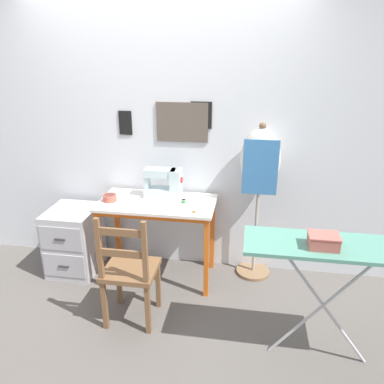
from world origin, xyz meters
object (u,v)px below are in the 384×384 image
(fabric_bowl, at_px, (110,198))
(dress_form, at_px, (260,168))
(sewing_machine, at_px, (165,184))
(ironing_board, at_px, (331,251))
(storage_box, at_px, (323,241))
(wooden_chair, at_px, (129,271))
(scissors, at_px, (197,212))
(filing_cabinet, at_px, (74,240))
(thread_spool_near_machine, at_px, (184,201))

(fabric_bowl, distance_m, dress_form, 1.35)
(sewing_machine, xyz_separation_m, ironing_board, (1.29, -0.93, -0.05))
(fabric_bowl, xyz_separation_m, ironing_board, (1.75, -0.75, 0.05))
(fabric_bowl, height_order, storage_box, storage_box)
(fabric_bowl, bearing_deg, sewing_machine, 20.44)
(sewing_machine, distance_m, fabric_bowl, 0.51)
(sewing_machine, height_order, fabric_bowl, sewing_machine)
(fabric_bowl, bearing_deg, ironing_board, -23.26)
(ironing_board, bearing_deg, wooden_chair, 173.01)
(sewing_machine, relative_size, scissors, 2.45)
(wooden_chair, relative_size, storage_box, 5.04)
(wooden_chair, bearing_deg, filing_cabinet, 140.60)
(ironing_board, xyz_separation_m, storage_box, (-0.07, -0.05, 0.09))
(fabric_bowl, relative_size, storage_box, 0.65)
(filing_cabinet, bearing_deg, scissors, -8.08)
(fabric_bowl, bearing_deg, filing_cabinet, 173.35)
(sewing_machine, bearing_deg, filing_cabinet, -171.93)
(filing_cabinet, distance_m, dress_form, 1.89)
(thread_spool_near_machine, relative_size, wooden_chair, 0.05)
(fabric_bowl, xyz_separation_m, filing_cabinet, (-0.42, 0.05, -0.49))
(sewing_machine, relative_size, filing_cabinet, 0.54)
(thread_spool_near_machine, height_order, dress_form, dress_form)
(scissors, bearing_deg, fabric_bowl, 171.19)
(thread_spool_near_machine, bearing_deg, filing_cabinet, -179.60)
(scissors, xyz_separation_m, ironing_board, (0.95, -0.63, 0.07))
(wooden_chair, distance_m, dress_form, 1.41)
(sewing_machine, distance_m, scissors, 0.47)
(ironing_board, height_order, storage_box, storage_box)
(fabric_bowl, bearing_deg, wooden_chair, -58.93)
(sewing_machine, relative_size, wooden_chair, 0.37)
(scissors, bearing_deg, thread_spool_near_machine, 129.12)
(scissors, xyz_separation_m, wooden_chair, (-0.46, -0.46, -0.33))
(fabric_bowl, distance_m, scissors, 0.82)
(filing_cabinet, xyz_separation_m, dress_form, (1.72, 0.20, 0.75))
(thread_spool_near_machine, bearing_deg, dress_form, 16.67)
(wooden_chair, xyz_separation_m, ironing_board, (1.40, -0.17, 0.40))
(filing_cabinet, relative_size, storage_box, 3.39)
(thread_spool_near_machine, relative_size, ironing_board, 0.04)
(wooden_chair, xyz_separation_m, filing_cabinet, (-0.77, 0.63, -0.13))
(filing_cabinet, bearing_deg, fabric_bowl, -6.65)
(fabric_bowl, xyz_separation_m, thread_spool_near_machine, (0.66, 0.06, -0.01))
(ironing_board, distance_m, storage_box, 0.12)
(sewing_machine, height_order, wooden_chair, sewing_machine)
(sewing_machine, bearing_deg, storage_box, -38.64)
(filing_cabinet, bearing_deg, sewing_machine, 8.07)
(wooden_chair, xyz_separation_m, storage_box, (1.33, -0.22, 0.49))
(thread_spool_near_machine, height_order, ironing_board, ironing_board)
(storage_box, bearing_deg, fabric_bowl, 154.59)
(thread_spool_near_machine, distance_m, ironing_board, 1.36)
(thread_spool_near_machine, xyz_separation_m, storage_box, (1.03, -0.86, 0.15))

